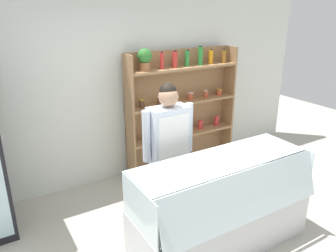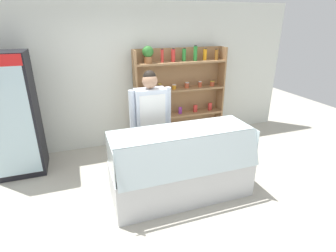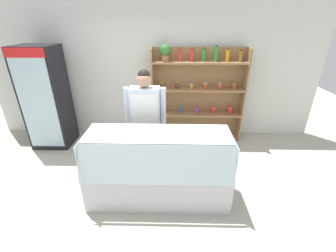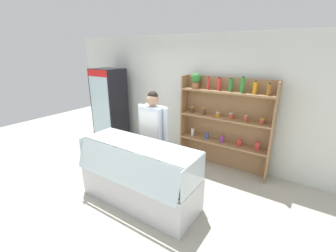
% 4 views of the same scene
% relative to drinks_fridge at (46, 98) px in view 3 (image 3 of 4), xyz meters
% --- Properties ---
extents(ground_plane, '(12.00, 12.00, 0.00)m').
position_rel_drinks_fridge_xyz_m(ground_plane, '(2.01, -1.48, -0.97)').
color(ground_plane, '#B7B2A3').
extents(back_wall, '(6.80, 0.10, 2.70)m').
position_rel_drinks_fridge_xyz_m(back_wall, '(2.01, 0.58, 0.38)').
color(back_wall, silver).
rests_on(back_wall, ground).
extents(drinks_fridge, '(0.72, 0.63, 1.95)m').
position_rel_drinks_fridge_xyz_m(drinks_fridge, '(0.00, 0.00, 0.00)').
color(drinks_fridge, black).
rests_on(drinks_fridge, ground).
extents(shelving_unit, '(1.84, 0.29, 1.94)m').
position_rel_drinks_fridge_xyz_m(shelving_unit, '(2.90, 0.34, 0.10)').
color(shelving_unit, '#9E754C').
rests_on(shelving_unit, ground).
extents(deli_display_case, '(1.94, 0.79, 1.01)m').
position_rel_drinks_fridge_xyz_m(deli_display_case, '(2.24, -1.50, -0.66)').
color(deli_display_case, silver).
rests_on(deli_display_case, ground).
extents(shop_clerk, '(0.65, 0.25, 1.70)m').
position_rel_drinks_fridge_xyz_m(shop_clerk, '(2.01, -0.81, 0.04)').
color(shop_clerk, '#4C4233').
rests_on(shop_clerk, ground).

